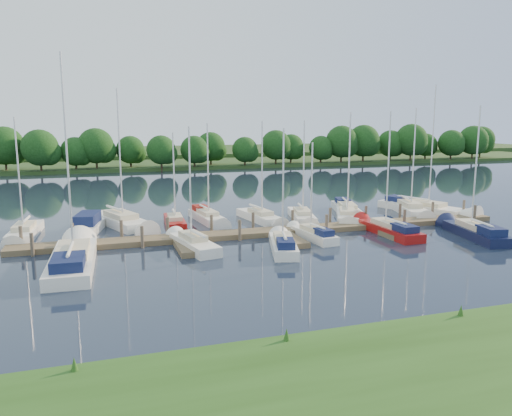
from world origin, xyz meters
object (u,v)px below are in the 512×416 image
object	(u,v)px
sailboat_n_0	(24,234)
sailboat_n_5	(261,218)
motorboat	(87,228)
sailboat_s_2	(283,246)
dock	(281,233)

from	to	relation	value
sailboat_n_0	sailboat_n_5	xyz separation A→B (m)	(19.46, 0.38, -0.00)
motorboat	sailboat_s_2	size ratio (longest dim) A/B	0.79
dock	sailboat_n_5	world-z (taller)	sailboat_n_5
dock	sailboat_s_2	world-z (taller)	sailboat_s_2
motorboat	sailboat_s_2	world-z (taller)	sailboat_s_2
sailboat_s_2	sailboat_n_5	bearing A→B (deg)	96.23
motorboat	sailboat_n_5	distance (m)	14.82
motorboat	sailboat_n_5	xyz separation A→B (m)	(14.82, 0.04, -0.11)
sailboat_n_0	sailboat_s_2	xyz separation A→B (m)	(17.78, -9.70, 0.05)
dock	sailboat_n_5	xyz separation A→B (m)	(0.22, 5.89, 0.07)
sailboat_n_0	motorboat	size ratio (longest dim) A/B	1.38
sailboat_n_0	dock	bearing A→B (deg)	168.02
sailboat_n_5	sailboat_s_2	size ratio (longest dim) A/B	1.05
sailboat_n_0	motorboat	bearing A→B (deg)	-171.87
sailboat_n_5	sailboat_s_2	xyz separation A→B (m)	(-1.68, -10.08, 0.05)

